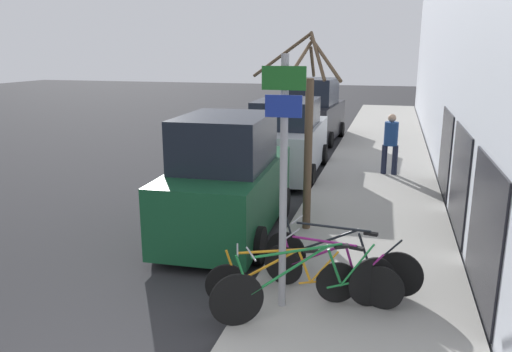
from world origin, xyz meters
The scene contains 13 objects.
ground_plane centered at (0.00, 11.20, 0.00)m, with size 80.00×80.00×0.00m, color #28282B.
sidewalk_curb centered at (2.60, 14.00, 0.07)m, with size 3.20×32.00×0.15m.
building_facade centered at (4.35, 13.92, 3.23)m, with size 0.23×32.00×6.50m.
signpost centered at (1.57, 2.60, 2.05)m, with size 0.56×0.12×3.43m.
bicycle_0 centered at (1.95, 2.43, 0.57)m, with size 2.29×1.38×0.99m.
bicycle_1 centered at (1.56, 2.66, 0.51)m, with size 2.06×0.74×0.83m.
bicycle_2 centered at (2.18, 3.07, 0.52)m, with size 2.07×0.65×0.86m.
bicycle_3 centered at (2.27, 3.50, 0.55)m, with size 2.42×0.64×0.93m.
parked_car_0 centered at (-0.16, 5.41, 1.09)m, with size 2.14×4.24×2.43m.
parked_car_1 centered at (-0.07, 10.76, 1.03)m, with size 2.13×4.78×2.24m.
parked_car_2 centered at (-0.15, 16.57, 1.13)m, with size 2.15×4.50×2.53m.
pedestrian_near centered at (2.90, 10.90, 1.15)m, with size 0.45×0.39×1.73m.
street_tree centered at (1.35, 5.78, 2.11)m, with size 1.97×2.27×3.81m.
Camera 1 is at (2.90, -3.59, 3.61)m, focal length 35.00 mm.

